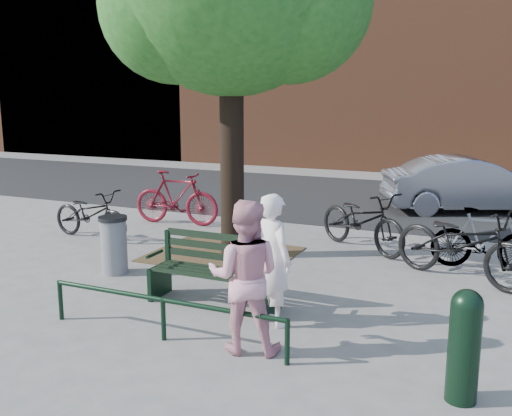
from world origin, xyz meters
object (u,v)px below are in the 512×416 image
at_px(park_bench, 216,269).
at_px(bicycle_c, 362,220).
at_px(person_right, 245,276).
at_px(person_left, 274,259).
at_px(litter_bin, 114,245).
at_px(parked_car, 470,184).
at_px(bollard, 464,342).

distance_m(park_bench, bicycle_c, 3.62).
bearing_deg(person_right, park_bench, -65.73).
bearing_deg(person_left, bicycle_c, -60.56).
xyz_separation_m(person_right, bicycle_c, (0.19, 4.57, -0.29)).
xyz_separation_m(park_bench, person_left, (0.95, -0.31, 0.33)).
xyz_separation_m(litter_bin, parked_car, (4.72, 7.28, 0.20)).
height_order(person_right, bicycle_c, person_right).
xyz_separation_m(person_left, bicycle_c, (0.19, 3.75, -0.26)).
height_order(person_right, litter_bin, person_right).
xyz_separation_m(litter_bin, bicycle_c, (3.21, 2.92, 0.08)).
xyz_separation_m(bollard, bicycle_c, (-2.06, 4.73, -0.03)).
bearing_deg(parked_car, bollard, 159.40).
relative_size(bollard, parked_car, 0.27).
bearing_deg(park_bench, person_left, -18.18).
height_order(park_bench, bicycle_c, bicycle_c).
relative_size(park_bench, bicycle_c, 0.84).
bearing_deg(person_right, person_left, -105.81).
distance_m(litter_bin, parked_car, 8.68).
height_order(person_left, litter_bin, person_left).
bearing_deg(parked_car, person_right, 145.17).
distance_m(park_bench, parked_car, 8.25).
distance_m(bollard, bicycle_c, 5.16).
height_order(person_left, bicycle_c, person_left).
bearing_deg(park_bench, bicycle_c, 71.69).
bearing_deg(bicycle_c, person_right, -149.14).
distance_m(person_right, litter_bin, 3.46).
distance_m(bicycle_c, parked_car, 4.62).
xyz_separation_m(person_left, parked_car, (1.71, 8.12, -0.15)).
distance_m(person_left, bicycle_c, 3.76).
height_order(bicycle_c, parked_car, parked_car).
relative_size(park_bench, bollard, 1.63).
height_order(litter_bin, parked_car, parked_car).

